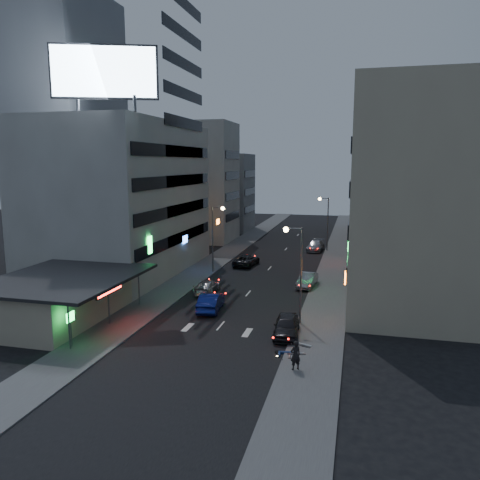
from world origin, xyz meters
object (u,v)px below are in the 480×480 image
(parked_car_right_far, at_px, (315,246))
(scooter_black_b, at_px, (309,338))
(parked_car_right_near, at_px, (287,326))
(parked_car_left, at_px, (247,260))
(person, at_px, (295,355))
(scooter_silver_a, at_px, (304,345))
(road_car_blue, at_px, (211,302))
(scooter_blue, at_px, (297,344))
(road_car_silver, at_px, (207,286))
(scooter_black_a, at_px, (301,354))
(scooter_silver_b, at_px, (313,338))
(parked_car_right_mid, at_px, (307,280))

(parked_car_right_far, xyz_separation_m, scooter_black_b, (2.91, -38.23, -0.17))
(parked_car_right_near, bearing_deg, parked_car_left, 105.69)
(person, bearing_deg, scooter_silver_a, -129.72)
(parked_car_left, distance_m, road_car_blue, 19.10)
(person, distance_m, scooter_blue, 2.87)
(scooter_silver_a, bearing_deg, road_car_silver, 20.10)
(parked_car_right_near, relative_size, person, 2.43)
(parked_car_right_near, xyz_separation_m, scooter_silver_a, (1.73, -3.17, -0.15))
(scooter_silver_a, relative_size, scooter_blue, 0.88)
(road_car_blue, distance_m, road_car_silver, 5.87)
(road_car_blue, distance_m, scooter_black_a, 13.18)
(scooter_black_a, xyz_separation_m, scooter_silver_b, (0.47, 2.81, 0.10))
(road_car_blue, bearing_deg, parked_car_left, -92.56)
(scooter_silver_b, bearing_deg, parked_car_left, 44.46)
(parked_car_left, relative_size, road_car_silver, 1.10)
(road_car_silver, xyz_separation_m, person, (11.25, -16.19, 0.41))
(parked_car_right_near, height_order, scooter_blue, parked_car_right_near)
(parked_car_right_near, height_order, parked_car_left, parked_car_right_near)
(person, xyz_separation_m, scooter_silver_b, (0.70, 4.22, -0.38))
(person, distance_m, scooter_black_a, 1.51)
(scooter_blue, bearing_deg, parked_car_left, 14.02)
(parked_car_right_near, height_order, scooter_silver_b, parked_car_right_near)
(parked_car_right_mid, bearing_deg, parked_car_right_far, 98.95)
(scooter_black_a, bearing_deg, scooter_silver_a, 22.17)
(parked_car_right_mid, bearing_deg, parked_car_left, 141.43)
(scooter_silver_a, bearing_deg, parked_car_left, 0.59)
(parked_car_left, height_order, scooter_silver_b, parked_car_left)
(parked_car_left, distance_m, scooter_blue, 28.79)
(parked_car_right_mid, relative_size, scooter_black_a, 2.83)
(parked_car_right_far, bearing_deg, parked_car_right_near, -83.91)
(scooter_silver_b, bearing_deg, person, -168.20)
(parked_car_right_far, bearing_deg, scooter_black_a, -81.72)
(parked_car_right_mid, relative_size, parked_car_left, 0.88)
(parked_car_left, relative_size, parked_car_right_far, 0.96)
(road_car_blue, distance_m, person, 14.07)
(scooter_black_a, distance_m, scooter_black_b, 3.02)
(scooter_silver_a, height_order, scooter_black_b, scooter_silver_a)
(parked_car_right_far, distance_m, person, 42.73)
(parked_car_right_far, bearing_deg, parked_car_right_mid, -82.81)
(parked_car_right_far, bearing_deg, scooter_blue, -82.22)
(parked_car_left, xyz_separation_m, road_car_blue, (1.21, -19.06, 0.11))
(scooter_blue, bearing_deg, parked_car_right_far, -3.19)
(parked_car_right_mid, height_order, scooter_silver_b, parked_car_right_mid)
(parked_car_left, bearing_deg, scooter_silver_b, 119.96)
(road_car_silver, distance_m, scooter_black_b, 16.57)
(parked_car_right_near, bearing_deg, scooter_silver_a, -66.09)
(parked_car_right_mid, distance_m, parked_car_right_far, 21.63)
(road_car_blue, bearing_deg, parked_car_right_near, 142.41)
(parked_car_left, xyz_separation_m, scooter_black_b, (10.71, -25.38, -0.10))
(road_car_blue, height_order, scooter_black_b, road_car_blue)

